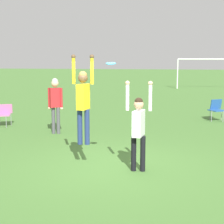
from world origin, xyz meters
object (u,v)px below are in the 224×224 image
at_px(person_jumping, 83,97).
at_px(person_defending, 139,124).
at_px(camping_chair_2, 4,113).
at_px(person_spectator_near, 55,100).
at_px(frisbee, 111,63).
at_px(camping_chair_1, 216,108).

xyz_separation_m(person_jumping, person_defending, (1.33, -0.24, -0.56)).
distance_m(camping_chair_2, person_spectator_near, 2.65).
height_order(frisbee, camping_chair_1, frisbee).
bearing_deg(person_defending, frisbee, -82.86).
relative_size(person_defending, camping_chair_1, 2.43).
xyz_separation_m(frisbee, camping_chair_2, (-4.71, 4.80, -1.97)).
relative_size(camping_chair_1, person_spectator_near, 0.45).
relative_size(person_defending, camping_chair_2, 2.58).
bearing_deg(frisbee, person_defending, -3.02).
bearing_deg(person_jumping, frisbee, -96.39).
xyz_separation_m(camping_chair_1, camping_chair_2, (-8.07, -2.24, -0.02)).
xyz_separation_m(person_jumping, camping_chair_1, (4.05, 6.84, -1.15)).
height_order(camping_chair_1, person_spectator_near, person_spectator_near).
bearing_deg(camping_chair_2, camping_chair_1, 176.37).
relative_size(frisbee, camping_chair_2, 0.28).
bearing_deg(camping_chair_1, person_jumping, 27.41).
bearing_deg(person_jumping, camping_chair_1, -20.49).
distance_m(person_jumping, frisbee, 1.07).
relative_size(person_jumping, person_spectator_near, 1.13).
distance_m(person_defending, frisbee, 1.51).
height_order(frisbee, camping_chair_2, frisbee).
distance_m(person_defending, person_spectator_near, 4.82).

